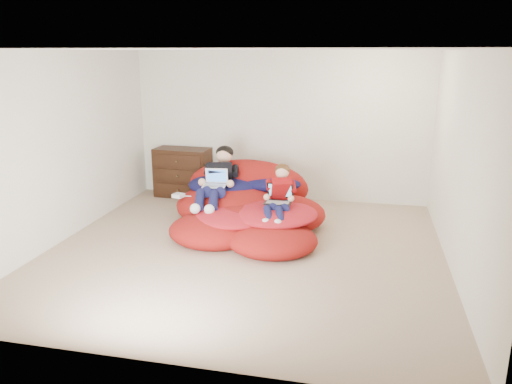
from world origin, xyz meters
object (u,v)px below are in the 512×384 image
beanbag_pile (247,207)px  laptop_white (215,181)px  dresser (183,172)px  laptop_black (279,197)px  younger_boy (279,193)px  older_boy (218,177)px

beanbag_pile → laptop_white: bearing=-175.0°
dresser → laptop_black: dresser is taller
laptop_white → younger_boy: bearing=-16.4°
older_boy → laptop_black: (1.01, -0.47, -0.12)m
dresser → laptop_white: 1.64m
older_boy → laptop_white: older_boy is taller
laptop_black → beanbag_pile: bearing=145.8°
beanbag_pile → laptop_white: (-0.46, -0.04, 0.38)m
older_boy → beanbag_pile: bearing=-12.5°
younger_boy → laptop_white: size_ratio=2.68×
younger_boy → laptop_black: younger_boy is taller
dresser → younger_boy: bearing=-38.3°
laptop_black → laptop_white: bearing=161.8°
older_boy → younger_boy: 1.10m
older_boy → laptop_white: (0.00, -0.14, -0.04)m
beanbag_pile → laptop_black: beanbag_pile is taller
beanbag_pile → older_boy: bearing=167.5°
dresser → older_boy: (0.99, -1.14, 0.25)m
beanbag_pile → laptop_black: (0.55, -0.37, 0.29)m
laptop_white → older_boy: bearing=90.0°
dresser → older_boy: older_boy is taller
older_boy → dresser: bearing=131.1°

